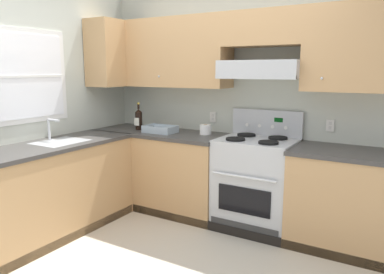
{
  "coord_description": "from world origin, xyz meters",
  "views": [
    {
      "loc": [
        1.73,
        -2.21,
        1.61
      ],
      "look_at": [
        -0.0,
        0.7,
        1.0
      ],
      "focal_mm": 34.78,
      "sensor_mm": 36.0,
      "label": 1
    }
  ],
  "objects_px": {
    "wine_bottle": "(139,119)",
    "paper_towel_roll": "(206,129)",
    "stove": "(256,183)",
    "bowl": "(160,130)"
  },
  "relations": [
    {
      "from": "wine_bottle",
      "to": "paper_towel_roll",
      "type": "relative_size",
      "value": 2.49
    },
    {
      "from": "bowl",
      "to": "paper_towel_roll",
      "type": "xyz_separation_m",
      "value": [
        0.5,
        0.16,
        0.03
      ]
    },
    {
      "from": "wine_bottle",
      "to": "paper_towel_roll",
      "type": "distance_m",
      "value": 0.85
    },
    {
      "from": "bowl",
      "to": "paper_towel_roll",
      "type": "distance_m",
      "value": 0.52
    },
    {
      "from": "bowl",
      "to": "stove",
      "type": "bearing_deg",
      "value": 3.39
    },
    {
      "from": "bowl",
      "to": "wine_bottle",
      "type": "bearing_deg",
      "value": 173.27
    },
    {
      "from": "stove",
      "to": "wine_bottle",
      "type": "bearing_deg",
      "value": -178.95
    },
    {
      "from": "stove",
      "to": "bowl",
      "type": "height_order",
      "value": "stove"
    },
    {
      "from": "stove",
      "to": "wine_bottle",
      "type": "relative_size",
      "value": 3.7
    },
    {
      "from": "wine_bottle",
      "to": "bowl",
      "type": "height_order",
      "value": "wine_bottle"
    }
  ]
}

